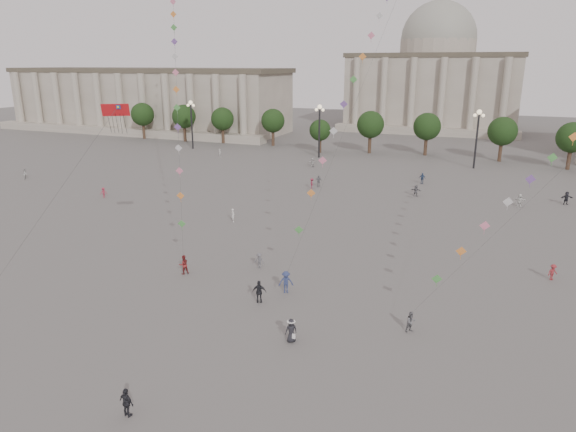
% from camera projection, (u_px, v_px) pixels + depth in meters
% --- Properties ---
extents(ground, '(360.00, 360.00, 0.00)m').
position_uv_depth(ground, '(205.00, 329.00, 37.48)').
color(ground, '#504D4B').
rests_on(ground, ground).
extents(hall_west, '(84.00, 26.22, 17.20)m').
position_uv_depth(hall_west, '(146.00, 100.00, 145.39)').
color(hall_west, gray).
rests_on(hall_west, ground).
extents(hall_central, '(48.30, 34.30, 35.50)m').
position_uv_depth(hall_central, '(435.00, 78.00, 148.12)').
color(hall_central, gray).
rests_on(hall_central, ground).
extents(tree_row, '(137.12, 5.12, 8.00)m').
position_uv_depth(tree_row, '(401.00, 130.00, 105.18)').
color(tree_row, '#3A2B1D').
rests_on(tree_row, ground).
extents(lamp_post_far_west, '(2.00, 0.90, 10.65)m').
position_uv_depth(lamp_post_far_west, '(191.00, 116.00, 113.70)').
color(lamp_post_far_west, '#262628').
rests_on(lamp_post_far_west, ground).
extents(lamp_post_mid_west, '(2.00, 0.90, 10.65)m').
position_uv_depth(lamp_post_mid_west, '(319.00, 121.00, 102.91)').
color(lamp_post_mid_west, '#262628').
rests_on(lamp_post_mid_west, ground).
extents(lamp_post_mid_east, '(2.00, 0.90, 10.65)m').
position_uv_depth(lamp_post_mid_east, '(478.00, 128.00, 92.12)').
color(lamp_post_mid_east, '#262628').
rests_on(lamp_post_mid_east, ground).
extents(person_crowd_0, '(1.11, 0.66, 1.78)m').
position_uv_depth(person_crowd_0, '(422.00, 178.00, 82.03)').
color(person_crowd_0, navy).
rests_on(person_crowd_0, ground).
extents(person_crowd_1, '(0.94, 1.03, 1.72)m').
position_uv_depth(person_crowd_1, '(26.00, 174.00, 85.41)').
color(person_crowd_1, '#ADAEAA').
rests_on(person_crowd_1, ground).
extents(person_crowd_2, '(1.10, 1.06, 1.51)m').
position_uv_depth(person_crowd_2, '(104.00, 193.00, 73.55)').
color(person_crowd_2, '#9D2A3F').
rests_on(person_crowd_2, ground).
extents(person_crowd_4, '(1.40, 1.52, 1.70)m').
position_uv_depth(person_crowd_4, '(312.00, 162.00, 95.33)').
color(person_crowd_4, silver).
rests_on(person_crowd_4, ground).
extents(person_crowd_6, '(1.01, 0.61, 1.52)m').
position_uv_depth(person_crowd_6, '(259.00, 260.00, 48.34)').
color(person_crowd_6, '#59585D').
rests_on(person_crowd_6, ground).
extents(person_crowd_7, '(1.70, 0.79, 1.77)m').
position_uv_depth(person_crowd_7, '(520.00, 200.00, 68.90)').
color(person_crowd_7, silver).
rests_on(person_crowd_7, ground).
extents(person_crowd_8, '(1.10, 1.04, 1.49)m').
position_uv_depth(person_crowd_8, '(553.00, 272.00, 45.66)').
color(person_crowd_8, maroon).
rests_on(person_crowd_8, ground).
extents(person_crowd_9, '(1.76, 1.12, 1.82)m').
position_uv_depth(person_crowd_9, '(566.00, 198.00, 70.00)').
color(person_crowd_9, '#222228').
rests_on(person_crowd_9, ground).
extents(person_crowd_10, '(0.47, 0.65, 1.65)m').
position_uv_depth(person_crowd_10, '(220.00, 153.00, 105.42)').
color(person_crowd_10, beige).
rests_on(person_crowd_10, ground).
extents(person_crowd_12, '(1.60, 0.73, 1.67)m').
position_uv_depth(person_crowd_12, '(416.00, 191.00, 74.31)').
color(person_crowd_12, slate).
rests_on(person_crowd_12, ground).
extents(person_crowd_13, '(0.67, 0.72, 1.65)m').
position_uv_depth(person_crowd_13, '(233.00, 215.00, 62.42)').
color(person_crowd_13, silver).
rests_on(person_crowd_13, ground).
extents(person_crowd_16, '(1.14, 0.83, 1.79)m').
position_uv_depth(person_crowd_16, '(318.00, 181.00, 80.09)').
color(person_crowd_16, slate).
rests_on(person_crowd_16, ground).
extents(person_crowd_17, '(1.07, 1.19, 1.60)m').
position_uv_depth(person_crowd_17, '(312.00, 183.00, 78.97)').
color(person_crowd_17, maroon).
rests_on(person_crowd_17, ground).
extents(tourist_1, '(1.07, 0.59, 1.72)m').
position_uv_depth(tourist_1, '(127.00, 403.00, 27.97)').
color(tourist_1, black).
rests_on(tourist_1, ground).
extents(tourist_4, '(1.21, 0.79, 1.91)m').
position_uv_depth(tourist_4, '(259.00, 292.00, 41.27)').
color(tourist_4, black).
rests_on(tourist_4, ground).
extents(kite_flyer_0, '(1.08, 1.11, 1.81)m').
position_uv_depth(kite_flyer_0, '(184.00, 265.00, 46.97)').
color(kite_flyer_0, maroon).
rests_on(kite_flyer_0, ground).
extents(kite_flyer_1, '(1.44, 1.19, 1.93)m').
position_uv_depth(kite_flyer_1, '(286.00, 282.00, 43.09)').
color(kite_flyer_1, navy).
rests_on(kite_flyer_1, ground).
extents(kite_flyer_2, '(0.94, 0.94, 1.54)m').
position_uv_depth(kite_flyer_2, '(411.00, 322.00, 36.87)').
color(kite_flyer_2, '#5C5C60').
rests_on(kite_flyer_2, ground).
extents(hat_person, '(1.00, 0.95, 1.72)m').
position_uv_depth(hat_person, '(291.00, 330.00, 35.48)').
color(hat_person, black).
rests_on(hat_person, ground).
extents(dragon_kite, '(2.33, 7.85, 19.56)m').
position_uv_depth(dragon_kite, '(115.00, 120.00, 41.99)').
color(dragon_kite, red).
rests_on(dragon_kite, ground).
extents(kite_train_west, '(25.50, 38.64, 63.76)m').
position_uv_depth(kite_train_west, '(173.00, 8.00, 63.24)').
color(kite_train_west, '#3F3F3F').
rests_on(kite_train_west, ground).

